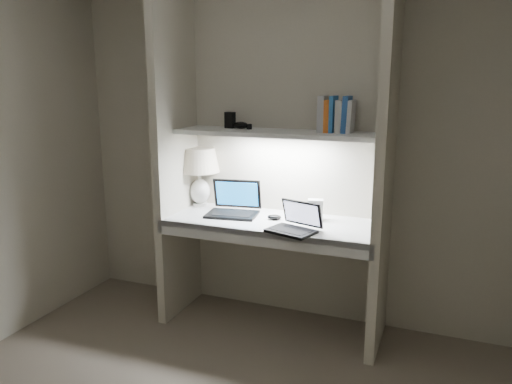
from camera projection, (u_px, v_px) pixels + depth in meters
The scene contains 17 objects.
back_wall at pixel (285, 145), 3.53m from camera, with size 3.20×0.01×2.50m, color beige.
alcove_panel_left at pixel (175, 145), 3.54m from camera, with size 0.06×0.55×2.50m, color beige.
alcove_panel_right at pixel (386, 156), 3.02m from camera, with size 0.06×0.55×2.50m, color beige.
desk at pixel (272, 223), 3.39m from camera, with size 1.40×0.55×0.04m, color white.
desk_apron at pixel (258, 238), 3.16m from camera, with size 1.46×0.03×0.10m, color silver.
shelf at pixel (277, 133), 3.34m from camera, with size 1.40×0.36×0.03m, color silver.
strip_light at pixel (277, 136), 3.34m from camera, with size 0.60×0.04×0.01m, color white.
table_lamp at pixel (200, 167), 3.71m from camera, with size 0.30×0.30×0.44m.
laptop_main at pixel (234, 206), 3.53m from camera, with size 0.39×0.35×0.23m.
laptop_netbook at pixel (295, 225), 3.13m from camera, with size 0.35×0.32×0.18m.
speaker at pixel (315, 210), 3.37m from camera, with size 0.10×0.07×0.14m, color silver.
mouse at pixel (274, 217), 3.39m from camera, with size 0.10×0.06×0.04m, color black.
cable_coil at pixel (300, 219), 3.39m from camera, with size 0.10×0.10×0.01m, color black.
sticky_note at pixel (226, 214), 3.52m from camera, with size 0.08×0.08×0.00m, color yellow.
book_row at pixel (336, 115), 3.22m from camera, with size 0.22×0.16×0.23m.
shelf_box at pixel (230, 120), 3.52m from camera, with size 0.07×0.05×0.11m, color black.
shelf_gadget at pixel (241, 125), 3.46m from camera, with size 0.12×0.08×0.05m, color black.
Camera 1 is at (1.09, -1.84, 1.70)m, focal length 35.00 mm.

